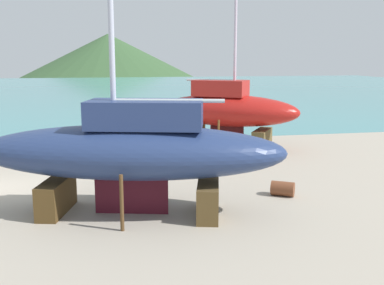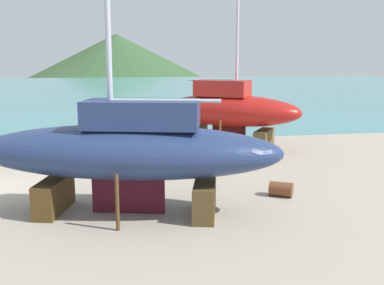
{
  "view_description": "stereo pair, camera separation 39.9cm",
  "coord_description": "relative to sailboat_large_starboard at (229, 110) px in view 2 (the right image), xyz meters",
  "views": [
    {
      "loc": [
        3.82,
        -19.16,
        5.26
      ],
      "look_at": [
        7.94,
        1.31,
        1.37
      ],
      "focal_mm": 43.19,
      "sensor_mm": 36.0,
      "label": 1
    },
    {
      "loc": [
        4.21,
        -19.24,
        5.26
      ],
      "look_at": [
        7.94,
        1.31,
        1.37
      ],
      "focal_mm": 43.19,
      "sensor_mm": 36.0,
      "label": 2
    }
  ],
  "objects": [
    {
      "name": "barrel_tipped_right",
      "position": [
        -0.48,
        -9.8,
        -1.93
      ],
      "size": [
        1.03,
        0.93,
        0.56
      ],
      "primitive_type": "cylinder",
      "rotation": [
        1.57,
        0.0,
        4.16
      ],
      "color": "brown",
      "rests_on": "ground"
    },
    {
      "name": "barrel_tar_black",
      "position": [
        -8.5,
        -4.1,
        -1.88
      ],
      "size": [
        0.99,
        1.07,
        0.65
      ],
      "primitive_type": "cylinder",
      "rotation": [
        1.57,
        0.0,
        2.64
      ],
      "color": "#304B72",
      "rests_on": "ground"
    },
    {
      "name": "sailboat_large_starboard",
      "position": [
        0.0,
        0.0,
        0.0
      ],
      "size": [
        8.63,
        6.95,
        12.42
      ],
      "rotation": [
        0.0,
        0.0,
        -0.57
      ],
      "color": "brown",
      "rests_on": "ground"
    },
    {
      "name": "timber_plank_far",
      "position": [
        -3.9,
        -3.92,
        -2.15
      ],
      "size": [
        0.96,
        1.59,
        0.1
      ],
      "primitive_type": "cube",
      "rotation": [
        0.0,
        0.0,
        2.05
      ],
      "color": "olive",
      "rests_on": "ground"
    },
    {
      "name": "sea_water",
      "position": [
        -11.08,
        49.63,
        -2.21
      ],
      "size": [
        152.93,
        92.89,
        0.01
      ],
      "primitive_type": "cube",
      "color": "teal",
      "rests_on": "ground"
    },
    {
      "name": "sailboat_small_center",
      "position": [
        -6.26,
        -10.71,
        0.01
      ],
      "size": [
        10.77,
        5.41,
        16.8
      ],
      "rotation": [
        0.0,
        0.0,
        2.89
      ],
      "color": "#4E381B",
      "rests_on": "ground"
    },
    {
      "name": "worker",
      "position": [
        -0.48,
        5.19,
        -1.33
      ],
      "size": [
        0.34,
        0.49,
        1.69
      ],
      "rotation": [
        0.0,
        0.0,
        3.4
      ],
      "color": "maroon",
      "rests_on": "ground"
    },
    {
      "name": "headland_hill",
      "position": [
        -2.95,
        168.48,
        -2.21
      ],
      "size": [
        116.43,
        116.43,
        28.91
      ],
      "primitive_type": "cone",
      "color": "#355430",
      "rests_on": "ground"
    }
  ]
}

